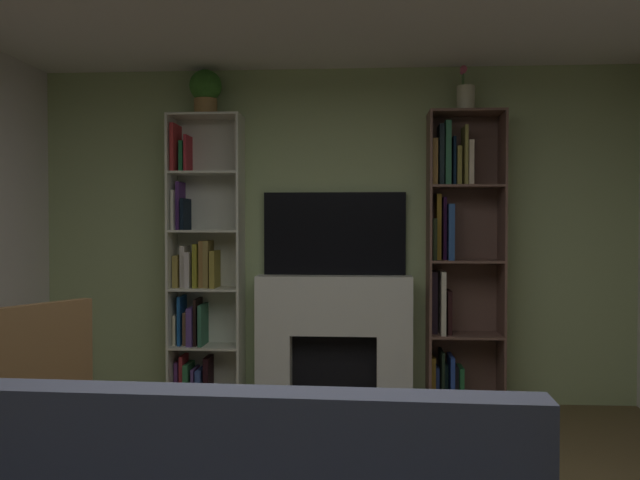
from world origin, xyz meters
TOP-DOWN VIEW (x-y plane):
  - wall_back_accent at (0.00, 2.86)m, footprint 4.79×0.06m
  - fireplace at (0.00, 2.70)m, footprint 1.30×0.55m
  - tv at (0.00, 2.80)m, footprint 1.11×0.06m
  - bookshelf_left at (-1.05, 2.72)m, footprint 0.56×0.30m
  - bookshelf_right at (0.93, 2.71)m, footprint 0.56×0.33m
  - potted_plant at (-1.00, 2.68)m, footprint 0.25×0.25m
  - vase_with_flowers at (1.00, 2.68)m, footprint 0.13×0.13m
  - armchair at (-1.54, 0.79)m, footprint 0.83×0.84m

SIDE VIEW (x-z plane):
  - armchair at x=-1.54m, z-range 0.02..1.03m
  - fireplace at x=0.00m, z-range 0.03..1.04m
  - bookshelf_left at x=-1.05m, z-range -0.11..2.14m
  - bookshelf_right at x=0.93m, z-range 0.00..2.26m
  - wall_back_accent at x=0.00m, z-range 0.00..2.63m
  - tv at x=0.00m, z-range 1.01..1.66m
  - vase_with_flowers at x=1.00m, z-range 2.19..2.55m
  - potted_plant at x=-1.00m, z-range 2.27..2.62m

